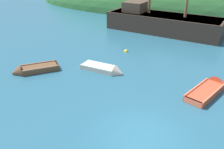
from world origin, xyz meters
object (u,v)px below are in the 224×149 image
at_px(rowboat_outer_right, 105,70).
at_px(rowboat_center, 209,90).
at_px(sailing_ship, 162,25).
at_px(rowboat_near_dock, 33,70).
at_px(buoy_yellow, 126,52).

height_order(rowboat_outer_right, rowboat_center, rowboat_center).
bearing_deg(sailing_ship, rowboat_center, -56.47).
xyz_separation_m(rowboat_outer_right, rowboat_near_dock, (-4.67, -2.20, 0.02)).
distance_m(sailing_ship, rowboat_near_dock, 15.16).
bearing_deg(rowboat_center, rowboat_outer_right, 109.97).
bearing_deg(rowboat_near_dock, buoy_yellow, -172.14).
height_order(rowboat_near_dock, buoy_yellow, rowboat_near_dock).
relative_size(sailing_ship, buoy_yellow, 39.21).
bearing_deg(rowboat_center, buoy_yellow, 78.22).
distance_m(rowboat_near_dock, buoy_yellow, 7.97).
relative_size(rowboat_outer_right, rowboat_near_dock, 1.05).
bearing_deg(rowboat_outer_right, rowboat_near_dock, -152.14).
bearing_deg(rowboat_outer_right, buoy_yellow, 94.43).
bearing_deg(rowboat_outer_right, sailing_ship, 87.28).
height_order(rowboat_near_dock, rowboat_center, rowboat_near_dock).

